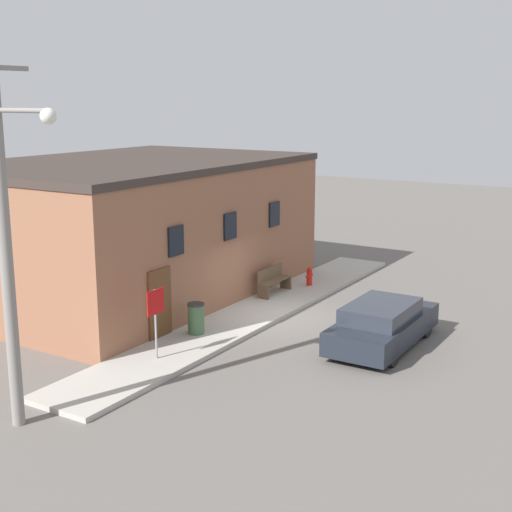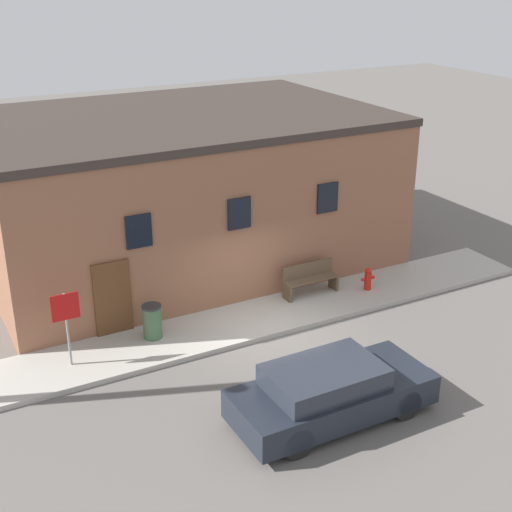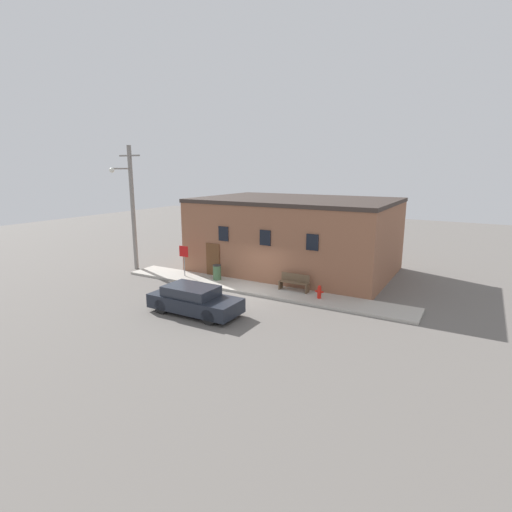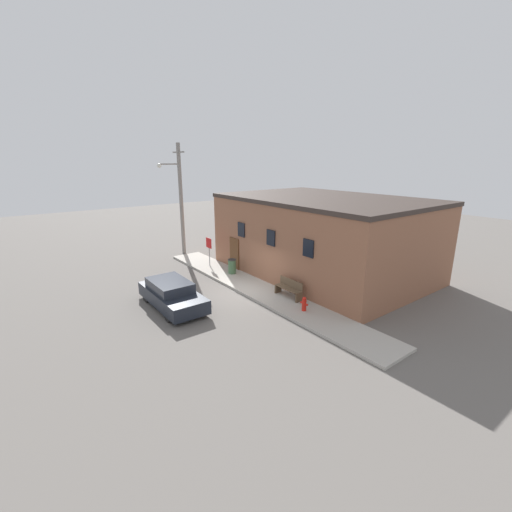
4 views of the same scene
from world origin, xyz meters
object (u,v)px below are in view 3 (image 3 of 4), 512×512
at_px(utility_pole, 132,205).
at_px(parked_car, 194,300).
at_px(stop_sign, 184,255).
at_px(trash_bin, 217,272).
at_px(bench, 294,282).
at_px(fire_hydrant, 319,292).

xyz_separation_m(utility_pole, parked_car, (9.00, -4.86, -3.76)).
relative_size(stop_sign, parked_car, 0.43).
bearing_deg(trash_bin, stop_sign, -171.31).
distance_m(bench, utility_pole, 12.45).
bearing_deg(utility_pole, bench, 2.19).
bearing_deg(stop_sign, fire_hydrant, 0.21).
xyz_separation_m(stop_sign, bench, (7.35, 0.62, -0.88)).
relative_size(stop_sign, trash_bin, 2.08).
bearing_deg(bench, stop_sign, -175.18).
xyz_separation_m(bench, parked_car, (-2.85, -5.32, 0.04)).
relative_size(fire_hydrant, trash_bin, 0.76).
bearing_deg(stop_sign, parked_car, -46.23).
xyz_separation_m(fire_hydrant, stop_sign, (-9.05, -0.03, 1.01)).
bearing_deg(trash_bin, bench, 3.07).
height_order(bench, trash_bin, bench).
height_order(fire_hydrant, utility_pole, utility_pole).
bearing_deg(trash_bin, parked_car, -66.22).
relative_size(fire_hydrant, stop_sign, 0.36).
bearing_deg(trash_bin, utility_pole, -178.47).
distance_m(fire_hydrant, trash_bin, 6.79).
bearing_deg(parked_car, trash_bin, 113.78).
distance_m(fire_hydrant, stop_sign, 9.11).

